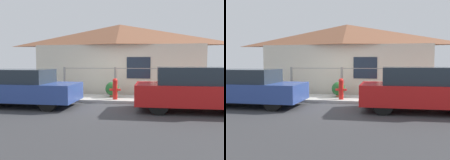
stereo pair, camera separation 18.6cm
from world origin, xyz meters
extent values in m
plane|color=#38383A|center=(0.00, 0.00, 0.00)|extent=(60.00, 60.00, 0.00)
cube|color=#B2AFA8|center=(0.00, 0.89, 0.05)|extent=(24.00, 1.77, 0.11)
cube|color=beige|center=(0.00, 2.23, 1.22)|extent=(8.15, 0.12, 2.45)
cube|color=#1E2838|center=(1.02, 2.16, 1.35)|extent=(1.10, 0.04, 1.00)
pyramid|color=#A36647|center=(0.00, 3.27, 2.99)|extent=(8.55, 2.20, 1.07)
cylinder|color=gray|center=(-2.40, 1.62, 0.75)|extent=(0.10, 0.10, 1.27)
cylinder|color=gray|center=(0.00, 1.62, 0.75)|extent=(0.10, 0.10, 1.27)
cylinder|color=gray|center=(2.40, 1.62, 0.75)|extent=(0.10, 0.10, 1.27)
cylinder|color=gray|center=(0.00, 1.62, 1.33)|extent=(4.80, 0.03, 0.03)
cube|color=#2D4793|center=(-2.93, -1.10, 0.55)|extent=(3.91, 1.77, 0.63)
cube|color=#232D38|center=(-3.08, -1.09, 1.11)|extent=(2.16, 1.54, 0.49)
cylinder|color=black|center=(-1.71, -0.38, 0.32)|extent=(0.63, 0.21, 0.63)
cylinder|color=black|center=(-1.74, -1.85, 0.32)|extent=(0.63, 0.21, 0.63)
cylinder|color=black|center=(-4.12, -0.34, 0.32)|extent=(0.63, 0.21, 0.63)
cube|color=red|center=(3.04, -1.10, 0.57)|extent=(3.86, 1.72, 0.67)
cube|color=#232D38|center=(2.88, -1.10, 1.18)|extent=(2.13, 1.51, 0.55)
cylinder|color=black|center=(1.84, -0.37, 0.32)|extent=(0.64, 0.20, 0.64)
cylinder|color=black|center=(1.84, -1.84, 0.32)|extent=(0.64, 0.20, 0.64)
cylinder|color=red|center=(0.17, 0.39, 0.46)|extent=(0.20, 0.20, 0.71)
sphere|color=red|center=(0.17, 0.39, 0.86)|extent=(0.20, 0.20, 0.20)
cylinder|color=red|center=(0.03, 0.39, 0.50)|extent=(0.18, 0.09, 0.09)
cylinder|color=red|center=(0.31, 0.39, 0.50)|extent=(0.18, 0.09, 0.09)
cylinder|color=#9E5638|center=(-0.04, 0.99, 0.18)|extent=(0.20, 0.20, 0.15)
sphere|color=#235B28|center=(-0.04, 0.99, 0.47)|extent=(0.58, 0.58, 0.58)
camera|label=1|loc=(1.64, -9.53, 1.65)|focal=40.00mm
camera|label=2|loc=(1.82, -9.50, 1.65)|focal=40.00mm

